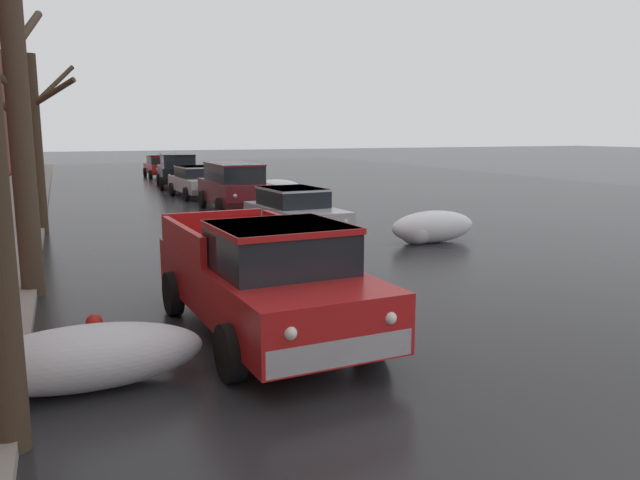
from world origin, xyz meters
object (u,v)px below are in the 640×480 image
Objects in this scene: fire_hydrant at (95,341)px; sedan_red_at_far_intersection at (161,166)px; bare_tree_second_along_sidewalk at (18,108)px; pickup_truck_red_approaching_near_lane at (265,278)px; suv_maroon_parked_kerbside_mid at (234,185)px; sedan_silver_parked_kerbside_close at (295,212)px; suv_black_queued_behind_truck at (178,169)px; sedan_white_parked_far_down_block at (196,181)px; bare_tree_mid_block at (36,137)px.

sedan_red_at_far_intersection is at bearing 79.98° from fire_hydrant.
pickup_truck_red_approaching_near_lane is at bearing -50.12° from bare_tree_second_along_sidewalk.
bare_tree_second_along_sidewalk is at bearing -122.47° from suv_maroon_parked_kerbside_mid.
bare_tree_second_along_sidewalk is 5.35m from fire_hydrant.
sedan_silver_parked_kerbside_close is 0.81× the size of suv_black_queued_behind_truck.
pickup_truck_red_approaching_near_lane is 1.35× the size of sedan_red_at_far_intersection.
suv_maroon_parked_kerbside_mid is 11.14m from suv_black_queued_behind_truck.
suv_maroon_parked_kerbside_mid reaches higher than sedan_white_parked_far_down_block.
fire_hydrant is (-5.94, -33.62, -0.39)m from sedan_red_at_far_intersection.
sedan_red_at_far_intersection is (3.54, 33.24, -0.13)m from pickup_truck_red_approaching_near_lane.
fire_hydrant is at bearing -125.16° from sedan_silver_parked_kerbside_close.
suv_maroon_parked_kerbside_mid and suv_black_queued_behind_truck have the same top height.
fire_hydrant is at bearing -100.02° from sedan_red_at_far_intersection.
bare_tree_mid_block is at bearing -158.24° from suv_maroon_parked_kerbside_mid.
bare_tree_mid_block reaches higher than fire_hydrant.
bare_tree_mid_block reaches higher than sedan_silver_parked_kerbside_close.
fire_hydrant is (0.88, -4.30, -3.05)m from bare_tree_second_along_sidewalk.
pickup_truck_red_approaching_near_lane reaches higher than fire_hydrant.
sedan_red_at_far_intersection is at bearing 72.43° from bare_tree_mid_block.
bare_tree_mid_block reaches higher than sedan_white_parked_far_down_block.
suv_maroon_parked_kerbside_mid is at bearing 68.58° from fire_hydrant.
bare_tree_second_along_sidewalk reaches higher than fire_hydrant.
sedan_white_parked_far_down_block is 6.22× the size of fire_hydrant.
pickup_truck_red_approaching_near_lane is 1.15× the size of suv_maroon_parked_kerbside_mid.
bare_tree_mid_block is 15.37m from suv_black_queued_behind_truck.
suv_black_queued_behind_truck reaches higher than sedan_white_parked_far_down_block.
suv_maroon_parked_kerbside_mid is 15.97m from fire_hydrant.
suv_maroon_parked_kerbside_mid is 0.94× the size of suv_black_queued_behind_truck.
suv_black_queued_behind_truck is 6.92× the size of fire_hydrant.
pickup_truck_red_approaching_near_lane reaches higher than sedan_white_parked_far_down_block.
pickup_truck_red_approaching_near_lane is at bearing -103.33° from suv_maroon_parked_kerbside_mid.
suv_maroon_parked_kerbside_mid is 5.62m from sedan_white_parked_far_down_block.
suv_black_queued_behind_truck is at bearing 64.73° from bare_tree_mid_block.
sedan_white_parked_far_down_block is at bearing -91.71° from sedan_red_at_far_intersection.
pickup_truck_red_approaching_near_lane is at bearing -74.63° from bare_tree_mid_block.
sedan_white_parked_far_down_block is 21.20m from fire_hydrant.
sedan_white_parked_far_down_block is at bearing 92.89° from suv_maroon_parked_kerbside_mid.
fire_hydrant is at bearing -86.01° from bare_tree_mid_block.
sedan_silver_parked_kerbside_close and sedan_white_parked_far_down_block have the same top height.
bare_tree_second_along_sidewalk reaches higher than suv_maroon_parked_kerbside_mid.
sedan_red_at_far_intersection is (0.10, 25.33, 0.00)m from sedan_silver_parked_kerbside_close.
sedan_silver_parked_kerbside_close is 17.70m from suv_black_queued_behind_truck.
bare_tree_second_along_sidewalk is 22.78m from suv_black_queued_behind_truck.
pickup_truck_red_approaching_near_lane is 1.33× the size of sedan_silver_parked_kerbside_close.
suv_maroon_parked_kerbside_mid reaches higher than sedan_silver_parked_kerbside_close.
pickup_truck_red_approaching_near_lane is 33.43m from sedan_red_at_far_intersection.
bare_tree_mid_block is at bearing -115.27° from suv_black_queued_behind_truck.
pickup_truck_red_approaching_near_lane is (3.25, -11.81, -1.96)m from bare_tree_mid_block.
pickup_truck_red_approaching_near_lane reaches higher than sedan_red_at_far_intersection.
bare_tree_second_along_sidewalk is at bearing -90.25° from bare_tree_mid_block.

